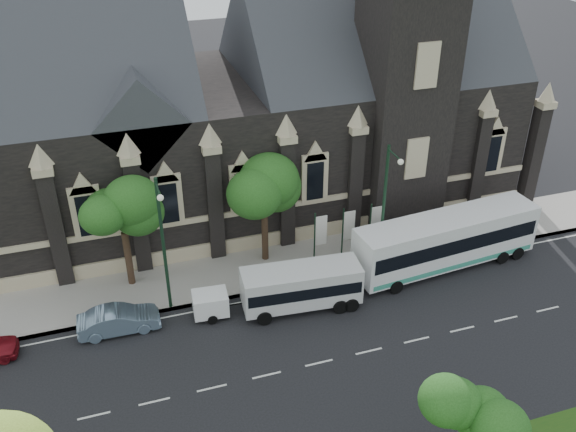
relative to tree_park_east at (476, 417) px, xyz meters
name	(u,v)px	position (x,y,z in m)	size (l,w,h in m)	color
ground	(267,375)	(-6.18, 9.32, -4.62)	(160.00, 160.00, 0.00)	black
sidewalk	(226,275)	(-6.18, 18.82, -4.54)	(80.00, 5.00, 0.15)	gray
museum	(260,103)	(-1.06, 28.10, 3.55)	(40.00, 17.70, 29.90)	black
tree_park_east	(476,417)	(0.00, 0.00, 0.00)	(3.40, 3.40, 6.28)	black
tree_walk_right	(266,183)	(-2.96, 20.04, 1.20)	(4.08, 4.08, 7.80)	black
tree_walk_left	(124,206)	(-11.97, 20.03, 1.12)	(3.91, 3.91, 7.64)	black
street_lamp_near	(386,203)	(3.82, 16.42, 0.49)	(0.36, 1.88, 9.00)	#15301E
street_lamp_mid	(163,240)	(-10.18, 16.42, 0.49)	(0.36, 1.88, 9.00)	#15301E
banner_flag_left	(319,234)	(0.11, 18.32, -2.24)	(0.90, 0.10, 4.00)	#15301E
banner_flag_center	(347,229)	(2.11, 18.32, -2.24)	(0.90, 0.10, 4.00)	#15301E
banner_flag_right	(374,224)	(4.11, 18.32, -2.24)	(0.90, 0.10, 4.00)	#15301E
tour_coach	(446,240)	(8.06, 15.46, -2.58)	(13.08, 3.91, 3.76)	white
shuttle_bus	(302,285)	(-2.48, 14.30, -3.01)	(7.38, 3.07, 2.78)	silver
box_trailer	(210,303)	(-7.96, 15.17, -3.70)	(3.07, 1.81, 1.61)	white
sedan	(119,320)	(-13.33, 15.48, -3.85)	(1.64, 4.69, 1.55)	slate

